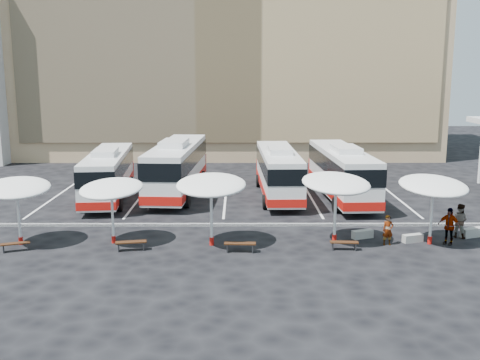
{
  "coord_description": "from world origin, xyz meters",
  "views": [
    {
      "loc": [
        0.88,
        -30.5,
        8.71
      ],
      "look_at": [
        1.0,
        3.0,
        2.2
      ],
      "focal_mm": 42.0,
      "sensor_mm": 36.0,
      "label": 1
    }
  ],
  "objects_px": {
    "wood_bench_2": "(240,245)",
    "conc_bench_2": "(472,232)",
    "sunshade_2": "(211,185)",
    "wood_bench_0": "(15,245)",
    "wood_bench_3": "(344,244)",
    "passenger_1": "(460,221)",
    "conc_bench_0": "(363,234)",
    "sunshade_4": "(433,186)",
    "passenger_2": "(449,226)",
    "bus_2": "(278,170)",
    "bus_0": "(108,173)",
    "bus_1": "(177,166)",
    "wood_bench_1": "(131,244)",
    "passenger_0": "(388,230)",
    "bus_3": "(342,171)",
    "conc_bench_1": "(413,238)",
    "sunshade_1": "(111,189)",
    "sunshade_3": "(336,183)",
    "sunshade_0": "(17,188)"
  },
  "relations": [
    {
      "from": "sunshade_1",
      "to": "sunshade_4",
      "type": "height_order",
      "value": "sunshade_4"
    },
    {
      "from": "wood_bench_2",
      "to": "sunshade_1",
      "type": "bearing_deg",
      "value": 166.94
    },
    {
      "from": "conc_bench_2",
      "to": "passenger_2",
      "type": "xyz_separation_m",
      "value": [
        -1.78,
        -1.28,
        0.72
      ]
    },
    {
      "from": "bus_0",
      "to": "wood_bench_0",
      "type": "xyz_separation_m",
      "value": [
        -1.99,
        -11.59,
        -1.5
      ]
    },
    {
      "from": "wood_bench_0",
      "to": "passenger_0",
      "type": "height_order",
      "value": "passenger_0"
    },
    {
      "from": "conc_bench_0",
      "to": "sunshade_3",
      "type": "bearing_deg",
      "value": -156.65
    },
    {
      "from": "conc_bench_0",
      "to": "sunshade_4",
      "type": "bearing_deg",
      "value": -17.42
    },
    {
      "from": "wood_bench_2",
      "to": "wood_bench_1",
      "type": "bearing_deg",
      "value": 177.09
    },
    {
      "from": "passenger_2",
      "to": "conc_bench_1",
      "type": "bearing_deg",
      "value": -151.53
    },
    {
      "from": "wood_bench_2",
      "to": "passenger_0",
      "type": "height_order",
      "value": "passenger_0"
    },
    {
      "from": "wood_bench_2",
      "to": "passenger_1",
      "type": "xyz_separation_m",
      "value": [
        11.67,
        2.39,
        0.56
      ]
    },
    {
      "from": "sunshade_2",
      "to": "sunshade_4",
      "type": "distance_m",
      "value": 11.18
    },
    {
      "from": "wood_bench_2",
      "to": "conc_bench_2",
      "type": "relative_size",
      "value": 1.22
    },
    {
      "from": "passenger_2",
      "to": "wood_bench_0",
      "type": "bearing_deg",
      "value": -136.49
    },
    {
      "from": "wood_bench_1",
      "to": "passenger_1",
      "type": "distance_m",
      "value": 17.2
    },
    {
      "from": "bus_2",
      "to": "wood_bench_3",
      "type": "distance_m",
      "value": 12.53
    },
    {
      "from": "bus_1",
      "to": "passenger_1",
      "type": "xyz_separation_m",
      "value": [
        16.13,
        -11.01,
        -1.13
      ]
    },
    {
      "from": "conc_bench_0",
      "to": "conc_bench_1",
      "type": "relative_size",
      "value": 1.06
    },
    {
      "from": "sunshade_2",
      "to": "wood_bench_0",
      "type": "relative_size",
      "value": 2.66
    },
    {
      "from": "bus_1",
      "to": "bus_2",
      "type": "height_order",
      "value": "bus_1"
    },
    {
      "from": "sunshade_1",
      "to": "sunshade_3",
      "type": "distance_m",
      "value": 11.41
    },
    {
      "from": "wood_bench_2",
      "to": "conc_bench_0",
      "type": "distance_m",
      "value": 6.91
    },
    {
      "from": "conc_bench_1",
      "to": "passenger_1",
      "type": "relative_size",
      "value": 0.59
    },
    {
      "from": "wood_bench_2",
      "to": "wood_bench_3",
      "type": "xyz_separation_m",
      "value": [
        5.16,
        0.32,
        -0.04
      ]
    },
    {
      "from": "sunshade_1",
      "to": "sunshade_2",
      "type": "bearing_deg",
      "value": -4.27
    },
    {
      "from": "wood_bench_3",
      "to": "bus_2",
      "type": "bearing_deg",
      "value": 101.22
    },
    {
      "from": "bus_3",
      "to": "wood_bench_2",
      "type": "height_order",
      "value": "bus_3"
    },
    {
      "from": "bus_1",
      "to": "wood_bench_1",
      "type": "xyz_separation_m",
      "value": [
        -0.92,
        -13.12,
        -1.69
      ]
    },
    {
      "from": "conc_bench_2",
      "to": "bus_3",
      "type": "bearing_deg",
      "value": 120.07
    },
    {
      "from": "sunshade_1",
      "to": "bus_0",
      "type": "bearing_deg",
      "value": 103.9
    },
    {
      "from": "conc_bench_2",
      "to": "passenger_1",
      "type": "xyz_separation_m",
      "value": [
        -0.77,
        -0.14,
        0.68
      ]
    },
    {
      "from": "bus_1",
      "to": "conc_bench_1",
      "type": "bearing_deg",
      "value": -37.65
    },
    {
      "from": "bus_3",
      "to": "passenger_1",
      "type": "bearing_deg",
      "value": -66.68
    },
    {
      "from": "bus_1",
      "to": "wood_bench_0",
      "type": "height_order",
      "value": "bus_1"
    },
    {
      "from": "bus_3",
      "to": "conc_bench_1",
      "type": "bearing_deg",
      "value": -82.21
    },
    {
      "from": "wood_bench_2",
      "to": "passenger_2",
      "type": "distance_m",
      "value": 10.75
    },
    {
      "from": "bus_1",
      "to": "passenger_2",
      "type": "distance_m",
      "value": 19.43
    },
    {
      "from": "sunshade_4",
      "to": "passenger_2",
      "type": "distance_m",
      "value": 2.27
    },
    {
      "from": "bus_1",
      "to": "wood_bench_2",
      "type": "xyz_separation_m",
      "value": [
        4.46,
        -13.4,
        -1.69
      ]
    },
    {
      "from": "bus_3",
      "to": "wood_bench_3",
      "type": "distance_m",
      "value": 11.75
    },
    {
      "from": "bus_2",
      "to": "passenger_0",
      "type": "distance_m",
      "value": 12.4
    },
    {
      "from": "bus_0",
      "to": "bus_1",
      "type": "height_order",
      "value": "bus_1"
    },
    {
      "from": "sunshade_0",
      "to": "conc_bench_2",
      "type": "distance_m",
      "value": 23.85
    },
    {
      "from": "bus_1",
      "to": "sunshade_1",
      "type": "distance_m",
      "value": 12.09
    },
    {
      "from": "sunshade_3",
      "to": "bus_1",
      "type": "bearing_deg",
      "value": 128.42
    },
    {
      "from": "sunshade_0",
      "to": "conc_bench_2",
      "type": "bearing_deg",
      "value": 2.99
    },
    {
      "from": "bus_2",
      "to": "passenger_2",
      "type": "bearing_deg",
      "value": -56.35
    },
    {
      "from": "sunshade_2",
      "to": "bus_3",
      "type": "bearing_deg",
      "value": 51.38
    },
    {
      "from": "sunshade_2",
      "to": "passenger_1",
      "type": "height_order",
      "value": "sunshade_2"
    },
    {
      "from": "wood_bench_2",
      "to": "sunshade_2",
      "type": "bearing_deg",
      "value": 141.89
    }
  ]
}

